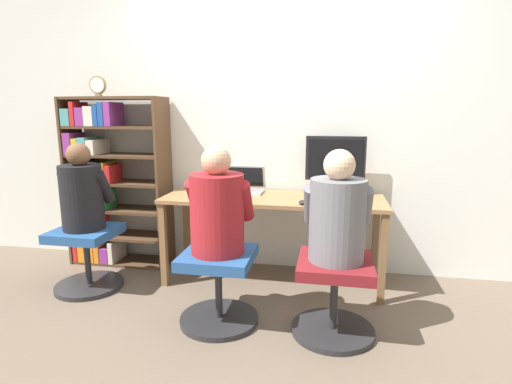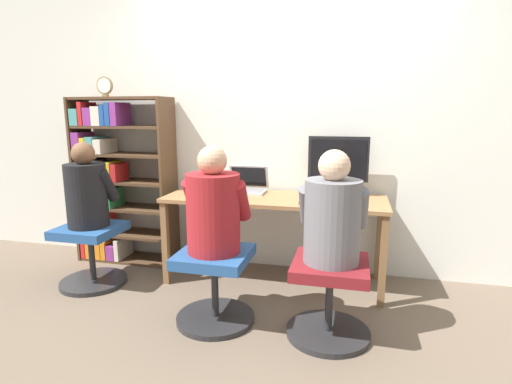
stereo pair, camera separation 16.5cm
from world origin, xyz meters
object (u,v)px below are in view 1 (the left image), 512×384
object	(u,v)px
keyboard	(338,203)
person_near_shelf	(82,193)
office_chair_left	(334,292)
bookshelf	(105,182)
person_at_laptop	(217,208)
office_chair_side	(87,255)
office_chair_right	(219,283)
laptop	(244,187)
desk_clock	(98,86)
person_at_monitor	(337,214)
desktop_monitor	(335,162)

from	to	relation	value
keyboard	person_near_shelf	size ratio (longest dim) A/B	0.57
office_chair_left	bookshelf	bearing A→B (deg)	157.05
office_chair_left	person_near_shelf	world-z (taller)	person_near_shelf
office_chair_left	person_at_laptop	xyz separation A→B (m)	(-0.76, 0.00, 0.51)
office_chair_left	person_at_laptop	bearing A→B (deg)	179.63
bookshelf	office_chair_side	bearing A→B (deg)	-75.99
office_chair_right	person_near_shelf	size ratio (longest dim) A/B	0.79
bookshelf	person_near_shelf	bearing A→B (deg)	-75.86
person_at_laptop	office_chair_left	bearing A→B (deg)	-0.37
person_at_laptop	person_near_shelf	distance (m)	1.22
laptop	office_chair_left	world-z (taller)	laptop
laptop	person_at_laptop	world-z (taller)	person_at_laptop
desk_clock	office_chair_side	xyz separation A→B (m)	(0.09, -0.48, -1.34)
bookshelf	person_at_laptop	bearing A→B (deg)	-33.52
office_chair_left	office_chair_side	size ratio (longest dim) A/B	1.00
laptop	office_chair_side	bearing A→B (deg)	-153.44
keyboard	desk_clock	size ratio (longest dim) A/B	2.26
laptop	office_chair_left	distance (m)	1.29
bookshelf	desk_clock	world-z (taller)	desk_clock
office_chair_right	desk_clock	distance (m)	2.01
office_chair_left	person_at_monitor	world-z (taller)	person_at_monitor
laptop	office_chair_side	size ratio (longest dim) A/B	0.65
keyboard	desk_clock	bearing A→B (deg)	172.95
person_at_monitor	person_at_laptop	bearing A→B (deg)	-179.98
keyboard	person_at_monitor	world-z (taller)	person_at_monitor
office_chair_side	desk_clock	bearing A→B (deg)	100.47
office_chair_left	bookshelf	distance (m)	2.31
person_at_monitor	person_at_laptop	xyz separation A→B (m)	(-0.76, -0.00, 0.00)
person_at_monitor	desk_clock	xyz separation A→B (m)	(-2.03, 0.79, 0.83)
person_at_monitor	office_chair_left	bearing A→B (deg)	-90.00
office_chair_side	person_near_shelf	world-z (taller)	person_near_shelf
keyboard	office_chair_side	distance (m)	2.02
desk_clock	person_near_shelf	xyz separation A→B (m)	(0.09, -0.47, -0.83)
desktop_monitor	office_chair_left	world-z (taller)	desktop_monitor
desktop_monitor	person_at_monitor	bearing A→B (deg)	-89.02
bookshelf	person_at_monitor	bearing A→B (deg)	-22.83
laptop	keyboard	bearing A→B (deg)	-24.05
person_at_laptop	bookshelf	xyz separation A→B (m)	(-1.32, 0.88, -0.03)
bookshelf	desk_clock	distance (m)	0.86
laptop	keyboard	xyz separation A→B (m)	(0.80, -0.36, -0.03)
desktop_monitor	person_at_laptop	size ratio (longest dim) A/B	0.70
office_chair_left	person_near_shelf	distance (m)	2.03
desktop_monitor	bookshelf	bearing A→B (deg)	-178.40
keyboard	bookshelf	world-z (taller)	bookshelf
keyboard	desk_clock	distance (m)	2.24
office_chair_left	person_at_laptop	world-z (taller)	person_at_laptop
keyboard	desktop_monitor	bearing A→B (deg)	94.47
office_chair_right	bookshelf	size ratio (longest dim) A/B	0.35
office_chair_side	person_at_monitor	bearing A→B (deg)	-9.26
laptop	desk_clock	bearing A→B (deg)	-175.27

